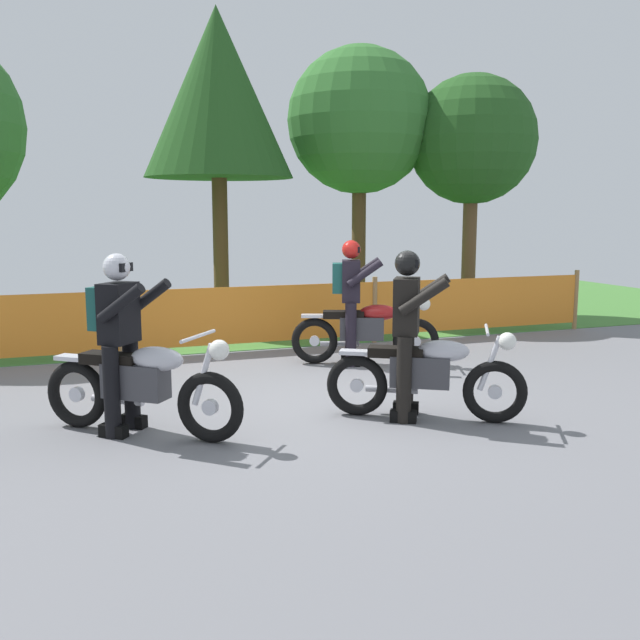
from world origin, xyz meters
TOP-DOWN VIEW (x-y plane):
  - ground at (0.00, 0.00)m, footprint 24.00×24.00m
  - grass_verge at (0.00, 6.96)m, footprint 24.00×7.83m
  - barrier_fence at (0.00, 3.05)m, footprint 11.76×0.08m
  - tree_near_left at (0.07, 5.85)m, footprint 2.71×2.71m
  - tree_near_right at (2.91, 6.02)m, footprint 2.83×2.83m
  - tree_rightmost at (4.96, 5.20)m, footprint 2.50×2.50m
  - motorcycle_lead at (-2.02, -0.57)m, footprint 1.70×1.38m
  - motorcycle_trailing at (1.18, 1.60)m, footprint 1.92×0.91m
  - motorcycle_third at (0.71, -1.01)m, footprint 1.77×1.12m
  - rider_lead at (-2.20, -0.43)m, footprint 0.78×0.74m
  - rider_trailing at (0.97, 1.68)m, footprint 0.77×0.68m
  - rider_third at (0.54, -0.91)m, footprint 0.72×0.71m
  - traffic_cone at (-2.13, 0.90)m, footprint 0.32×0.32m

SIDE VIEW (x-z plane):
  - ground at x=0.00m, z-range -0.02..0.00m
  - grass_verge at x=0.00m, z-range 0.00..0.01m
  - traffic_cone at x=-2.13m, z-range -0.01..0.52m
  - motorcycle_third at x=0.71m, z-range -0.01..0.93m
  - motorcycle_trailing at x=1.18m, z-range -0.01..0.94m
  - motorcycle_lead at x=-2.02m, z-range -0.01..0.97m
  - barrier_fence at x=0.00m, z-range 0.02..1.07m
  - rider_third at x=0.54m, z-range 0.07..1.76m
  - rider_lead at x=-2.20m, z-range 0.11..1.80m
  - rider_trailing at x=0.97m, z-range 0.11..1.80m
  - tree_rightmost at x=4.96m, z-range 1.08..5.79m
  - tree_near_right at x=2.91m, z-range 1.18..6.43m
  - tree_near_left at x=0.07m, z-range 1.31..7.00m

